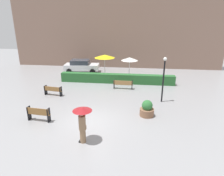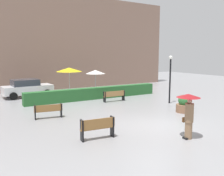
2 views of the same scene
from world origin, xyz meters
name	(u,v)px [view 2 (image 2 of 2)]	position (x,y,z in m)	size (l,w,h in m)	color
ground_plane	(151,126)	(0.00, 0.00, 0.00)	(60.00, 60.00, 0.00)	gray
bench_far_left	(48,110)	(-4.26, 4.18, 0.49)	(1.64, 0.60, 0.83)	olive
bench_near_left	(98,127)	(-3.34, -0.40, 0.56)	(1.58, 0.48, 0.95)	olive
bench_back_row	(114,95)	(1.72, 6.62, 0.50)	(1.86, 0.41, 0.85)	#9E7242
pedestrian_with_umbrella	(189,109)	(0.17, -2.34, 1.34)	(1.04, 1.04, 2.01)	#8C6B4C
planter_pot	(184,105)	(3.75, 1.23, 0.49)	(0.98, 0.98, 1.15)	brown
lamp_post	(170,74)	(5.05, 3.89, 2.26)	(0.28, 0.28, 3.65)	black
patio_umbrella_yellow	(69,70)	(-0.63, 10.43, 2.41)	(2.24, 2.24, 2.59)	silver
patio_umbrella_white	(95,72)	(2.13, 10.82, 2.09)	(1.85, 1.85, 2.28)	silver
hedge_strip	(96,93)	(0.95, 8.40, 0.48)	(11.80, 0.70, 0.97)	#28602D
building_facade	(56,42)	(0.00, 16.00, 5.05)	(28.00, 1.20, 10.11)	#846656
parked_car	(27,88)	(-3.89, 12.31, 0.82)	(4.32, 2.24, 1.57)	silver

